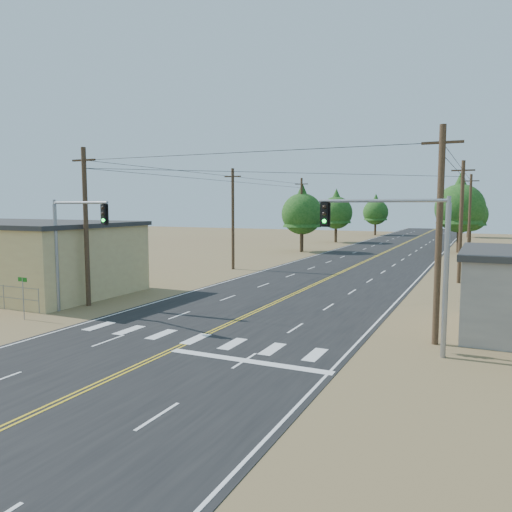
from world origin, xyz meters
The scene contains 18 objects.
ground centered at (0.00, 0.00, 0.00)m, with size 220.00×220.00×0.00m, color olive.
road centered at (0.00, 30.00, 0.01)m, with size 15.00×200.00×0.02m, color black.
building_left centered at (-21.00, 14.00, 2.50)m, with size 20.00×10.00×5.00m, color #D0BC78.
utility_pole_left_near centered at (-10.50, 12.00, 5.12)m, with size 1.80×0.30×10.00m.
utility_pole_left_mid centered at (-10.50, 32.00, 5.12)m, with size 1.80×0.30×10.00m.
utility_pole_left_far centered at (-10.50, 52.00, 5.12)m, with size 1.80×0.30×10.00m.
utility_pole_right_near centered at (10.50, 12.00, 5.12)m, with size 1.80×0.30×10.00m.
utility_pole_right_mid centered at (10.50, 32.00, 5.12)m, with size 1.80×0.30×10.00m.
utility_pole_right_far centered at (10.50, 52.00, 5.12)m, with size 1.80×0.30×10.00m.
signal_mast_left centered at (-9.43, 9.55, 4.57)m, with size 5.50×1.80×6.74m.
signal_mast_right centered at (9.32, 10.16, 4.62)m, with size 5.82×0.80×6.80m.
street_sign centered at (-11.00, 7.51, 1.60)m, with size 0.71×0.06×2.39m.
tree_left_near centered at (-10.66, 52.78, 5.76)m, with size 5.65×5.65×9.41m.
tree_left_mid centered at (-11.06, 71.11, 5.62)m, with size 5.52×5.52×9.19m.
tree_left_far centered at (-9.13, 94.50, 5.36)m, with size 5.26×5.26×8.77m.
tree_right_near centered at (9.00, 60.28, 6.62)m, with size 6.49×6.49×10.82m.
tree_right_mid centered at (9.94, 73.72, 5.41)m, with size 5.31×5.31×8.85m.
tree_right_far centered at (9.00, 94.98, 5.63)m, with size 5.52×5.52×9.21m.
Camera 1 is at (12.49, -11.99, 6.45)m, focal length 35.00 mm.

